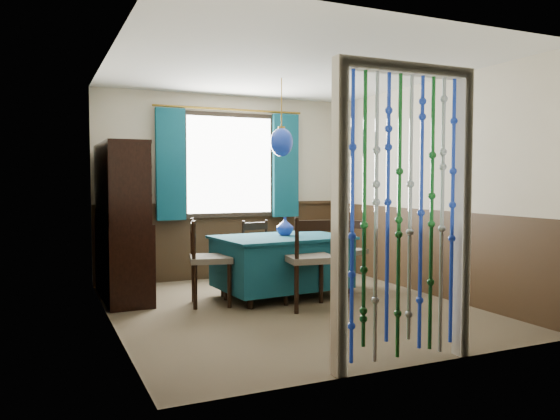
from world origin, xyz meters
name	(u,v)px	position (x,y,z in m)	size (l,w,h in m)	color
floor	(290,308)	(0.00, 0.00, 0.00)	(4.00, 4.00, 0.00)	brown
ceiling	(290,68)	(0.00, 0.00, 2.50)	(4.00, 4.00, 0.00)	silver
wall_back	(228,187)	(0.00, 2.00, 1.25)	(3.60, 3.60, 0.00)	beige
wall_front	(410,194)	(0.00, -2.00, 1.25)	(3.60, 3.60, 0.00)	beige
wall_left	(111,191)	(-1.80, 0.00, 1.25)	(4.00, 4.00, 0.00)	beige
wall_right	(428,188)	(1.80, 0.00, 1.25)	(4.00, 4.00, 0.00)	beige
wainscot_back	(229,241)	(0.00, 1.99, 0.50)	(3.60, 3.60, 0.00)	#332213
wainscot_front	(407,298)	(0.00, -1.99, 0.50)	(3.60, 3.60, 0.00)	#332213
wainscot_left	(114,272)	(-1.79, 0.00, 0.50)	(4.00, 4.00, 0.00)	#332213
wainscot_right	(426,252)	(1.79, 0.00, 0.50)	(4.00, 4.00, 0.00)	#332213
window	(229,165)	(0.00, 1.95, 1.55)	(1.32, 0.12, 1.42)	black
doorway	(404,221)	(0.00, -1.94, 1.05)	(1.16, 0.12, 2.18)	silver
dining_table	(282,261)	(0.14, 0.53, 0.41)	(1.55, 1.14, 0.70)	#104253
chair_near	(310,260)	(0.17, -0.13, 0.52)	(0.54, 0.53, 0.98)	black
chair_far	(260,252)	(0.13, 1.15, 0.45)	(0.46, 0.45, 0.84)	black
chair_left	(208,260)	(-0.75, 0.49, 0.49)	(0.53, 0.54, 0.93)	black
chair_right	(346,252)	(1.05, 0.61, 0.46)	(0.55, 0.56, 0.87)	black
sideboard	(122,245)	(-1.55, 1.20, 0.61)	(0.48, 1.35, 1.76)	black
pendant_lamp	(282,142)	(0.14, 0.53, 1.78)	(0.26, 0.26, 0.88)	olive
vase_table	(285,227)	(0.22, 0.62, 0.80)	(0.18, 0.18, 0.19)	#16319D
bowl_shelf	(131,191)	(-1.49, 0.86, 1.23)	(0.22, 0.22, 0.05)	beige
vase_sideboard	(124,211)	(-1.49, 1.42, 0.98)	(0.19, 0.19, 0.20)	beige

